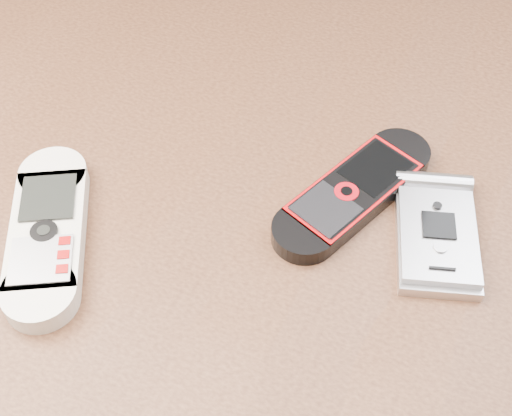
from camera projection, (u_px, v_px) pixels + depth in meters
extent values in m
cube|color=black|center=(250.00, 230.00, 0.53)|extent=(1.20, 0.80, 0.03)
cube|color=black|center=(25.00, 117.00, 1.15)|extent=(0.06, 0.06, 0.71)
cube|color=silver|center=(47.00, 232.00, 0.49)|extent=(0.12, 0.16, 0.02)
cube|color=black|center=(354.00, 192.00, 0.52)|extent=(0.10, 0.16, 0.02)
cube|color=silver|center=(437.00, 235.00, 0.49)|extent=(0.08, 0.12, 0.02)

